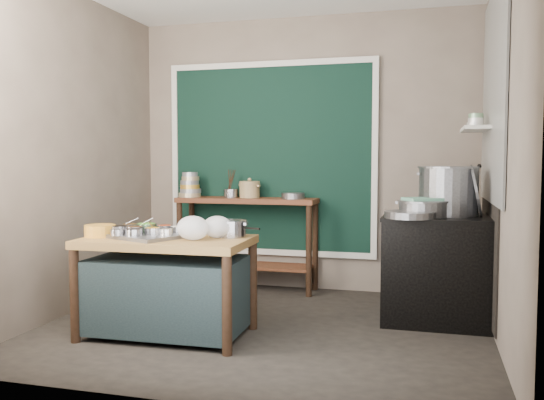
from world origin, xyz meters
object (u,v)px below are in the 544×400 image
(ceramic_crock, at_px, (250,190))
(steamer, at_px, (423,209))
(saucepan, at_px, (232,229))
(utensil_cup, at_px, (231,193))
(stove_block, at_px, (439,271))
(stock_pot, at_px, (448,191))
(yellow_basin, at_px, (100,231))
(back_counter, at_px, (247,244))
(prep_table, at_px, (167,287))
(condiment_tray, at_px, (144,235))

(ceramic_crock, height_order, steamer, ceramic_crock)
(saucepan, distance_m, utensil_cup, 1.61)
(stove_block, xyz_separation_m, stock_pot, (0.06, 0.10, 0.66))
(saucepan, height_order, steamer, steamer)
(stove_block, distance_m, steamer, 0.55)
(stove_block, relative_size, ceramic_crock, 4.02)
(yellow_basin, bearing_deg, back_counter, 70.23)
(saucepan, bearing_deg, back_counter, 118.64)
(prep_table, xyz_separation_m, stock_pot, (2.06, 1.05, 0.71))
(stock_pot, bearing_deg, stove_block, -121.85)
(stove_block, relative_size, stock_pot, 1.74)
(ceramic_crock, bearing_deg, stove_block, -21.87)
(prep_table, distance_m, stove_block, 2.21)
(steamer, bearing_deg, back_counter, 154.69)
(yellow_basin, relative_size, ceramic_crock, 1.05)
(ceramic_crock, relative_size, steamer, 0.55)
(condiment_tray, relative_size, stock_pot, 1.20)
(back_counter, height_order, condiment_tray, back_counter)
(prep_table, bearing_deg, steamer, 22.96)
(condiment_tray, bearing_deg, saucepan, 15.02)
(yellow_basin, distance_m, stock_pot, 2.83)
(stove_block, distance_m, ceramic_crock, 2.11)
(yellow_basin, xyz_separation_m, steamer, (2.39, 0.91, 0.15))
(saucepan, bearing_deg, stock_pot, 43.54)
(prep_table, bearing_deg, stove_block, 23.93)
(yellow_basin, xyz_separation_m, saucepan, (0.99, 0.24, 0.02))
(stove_block, bearing_deg, yellow_basin, -158.19)
(utensil_cup, xyz_separation_m, steamer, (1.94, -0.84, -0.05))
(prep_table, relative_size, utensil_cup, 8.37)
(prep_table, relative_size, condiment_tray, 2.01)
(saucepan, distance_m, ceramic_crock, 1.57)
(condiment_tray, xyz_separation_m, steamer, (2.05, 0.84, 0.18))
(condiment_tray, distance_m, yellow_basin, 0.34)
(stock_pot, bearing_deg, saucepan, -151.57)
(back_counter, height_order, steamer, steamer)
(prep_table, bearing_deg, condiment_tray, 177.52)
(stock_pot, bearing_deg, prep_table, -153.10)
(prep_table, bearing_deg, ceramic_crock, 84.56)
(ceramic_crock, bearing_deg, back_counter, -130.67)
(stove_block, height_order, yellow_basin, stove_block)
(ceramic_crock, bearing_deg, utensil_cup, -176.25)
(saucepan, xyz_separation_m, steamer, (1.40, 0.66, 0.13))
(stove_block, distance_m, utensil_cup, 2.28)
(ceramic_crock, bearing_deg, prep_table, -94.06)
(utensil_cup, height_order, stock_pot, stock_pot)
(stove_block, xyz_separation_m, condiment_tray, (-2.19, -0.94, 0.34))
(prep_table, relative_size, stove_block, 1.39)
(saucepan, bearing_deg, ceramic_crock, 117.69)
(steamer, bearing_deg, ceramic_crock, 153.78)
(yellow_basin, height_order, steamer, steamer)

